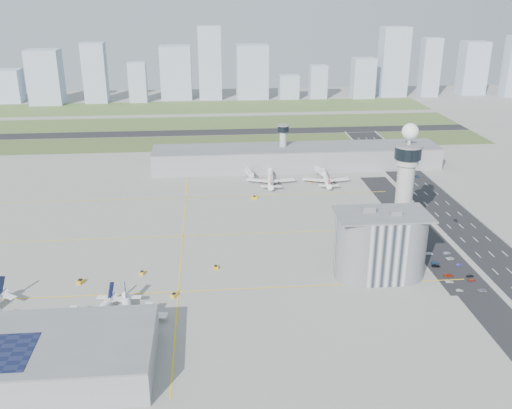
{
  "coord_description": "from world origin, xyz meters",
  "views": [
    {
      "loc": [
        -25.27,
        -252.23,
        125.64
      ],
      "look_at": [
        0.0,
        35.0,
        15.0
      ],
      "focal_mm": 40.0,
      "sensor_mm": 36.0,
      "label": 1
    }
  ],
  "objects": [
    {
      "name": "skyline_bldg_11",
      "position": [
        108.28,
        423.34,
        19.48
      ],
      "size": [
        20.22,
        16.18,
        38.97
      ],
      "primitive_type": "cube",
      "color": "#9EADC1",
      "rests_on": "ground"
    },
    {
      "name": "taxiway_line_v",
      "position": [
        -40.0,
        30.0,
        0.01
      ],
      "size": [
        0.6,
        260.0,
        0.01
      ],
      "primitive_type": "cube",
      "color": "yellow",
      "rests_on": "ground"
    },
    {
      "name": "grass_strip_0",
      "position": [
        -20.0,
        225.0,
        0.04
      ],
      "size": [
        480.0,
        50.0,
        0.08
      ],
      "primitive_type": "cube",
      "color": "#425628",
      "rests_on": "ground"
    },
    {
      "name": "taxiway_line_h_1",
      "position": [
        -40.0,
        30.0,
        0.01
      ],
      "size": [
        260.0,
        0.6,
        0.01
      ],
      "primitive_type": "cube",
      "color": "yellow",
      "rests_on": "ground"
    },
    {
      "name": "near_terminal",
      "position": [
        -88.07,
        -82.02,
        6.43
      ],
      "size": [
        84.0,
        42.0,
        13.0
      ],
      "color": "gray",
      "rests_on": "ground"
    },
    {
      "name": "car_lot_8",
      "position": [
        93.84,
        -27.97,
        0.59
      ],
      "size": [
        3.63,
        1.93,
        1.18
      ],
      "primitive_type": "imported",
      "rotation": [
        0.0,
        0.0,
        1.73
      ],
      "color": "black",
      "rests_on": "ground"
    },
    {
      "name": "car_lot_4",
      "position": [
        82.65,
        -13.7,
        0.63
      ],
      "size": [
        3.85,
        1.98,
        1.26
      ],
      "primitive_type": "imported",
      "rotation": [
        0.0,
        0.0,
        1.43
      ],
      "color": "navy",
      "rests_on": "ground"
    },
    {
      "name": "skyline_bldg_8",
      "position": [
        -19.42,
        431.56,
        41.69
      ],
      "size": [
        26.33,
        21.06,
        83.39
      ],
      "primitive_type": "cube",
      "color": "#9EADC1",
      "rests_on": "ground"
    },
    {
      "name": "skyline_bldg_5",
      "position": [
        -150.11,
        419.66,
        33.44
      ],
      "size": [
        25.49,
        20.39,
        66.89
      ],
      "primitive_type": "cube",
      "color": "#9EADC1",
      "rests_on": "ground"
    },
    {
      "name": "car_lot_2",
      "position": [
        84.12,
        -26.68,
        0.61
      ],
      "size": [
        4.38,
        2.02,
        1.22
      ],
      "primitive_type": "imported",
      "rotation": [
        0.0,
        0.0,
        1.57
      ],
      "color": "#9C2C10",
      "rests_on": "ground"
    },
    {
      "name": "tug_2",
      "position": [
        -41.68,
        -34.1,
        0.9
      ],
      "size": [
        3.45,
        3.75,
        1.8
      ],
      "primitive_type": null,
      "rotation": [
        0.0,
        0.0,
        2.57
      ],
      "color": "gold",
      "rests_on": "ground"
    },
    {
      "name": "taxiway_line_h_2",
      "position": [
        -40.0,
        90.0,
        0.01
      ],
      "size": [
        260.0,
        0.6,
        0.01
      ],
      "primitive_type": "cube",
      "color": "yellow",
      "rests_on": "ground"
    },
    {
      "name": "barrier_right",
      "position": [
        129.0,
        0.0,
        0.6
      ],
      "size": [
        0.6,
        500.0,
        1.2
      ],
      "primitive_type": "cube",
      "color": "#9E9E99",
      "rests_on": "ground"
    },
    {
      "name": "tug_5",
      "position": [
        44.34,
        115.51,
        1.03
      ],
      "size": [
        3.15,
        3.99,
        2.06
      ],
      "primitive_type": null,
      "rotation": [
        0.0,
        0.0,
        -2.92
      ],
      "color": "orange",
      "rests_on": "ground"
    },
    {
      "name": "parking_lot",
      "position": [
        88.0,
        -22.0,
        0.05
      ],
      "size": [
        20.0,
        44.0,
        0.1
      ],
      "primitive_type": "cube",
      "color": "black",
      "rests_on": "ground"
    },
    {
      "name": "grass_strip_1",
      "position": [
        -20.0,
        300.0,
        0.04
      ],
      "size": [
        480.0,
        60.0,
        0.08
      ],
      "primitive_type": "cube",
      "color": "#526C33",
      "rests_on": "ground"
    },
    {
      "name": "skyline_bldg_12",
      "position": [
        162.17,
        421.29,
        23.44
      ],
      "size": [
        26.14,
        20.92,
        46.89
      ],
      "primitive_type": "cube",
      "color": "#9EADC1",
      "rests_on": "ground"
    },
    {
      "name": "car_lot_0",
      "position": [
        83.5,
        -40.3,
        0.56
      ],
      "size": [
        3.42,
        1.74,
        1.12
      ],
      "primitive_type": "imported",
      "rotation": [
        0.0,
        0.0,
        1.44
      ],
      "color": "silver",
      "rests_on": "ground"
    },
    {
      "name": "highway",
      "position": [
        115.0,
        0.0,
        0.05
      ],
      "size": [
        28.0,
        500.0,
        0.1
      ],
      "primitive_type": "cube",
      "color": "black",
      "rests_on": "ground"
    },
    {
      "name": "jet_bridge_far_0",
      "position": [
        2.0,
        132.0,
        2.85
      ],
      "size": [
        5.39,
        14.31,
        5.7
      ],
      "primitive_type": null,
      "rotation": [
        0.0,
        0.0,
        -1.4
      ],
      "color": "silver",
      "rests_on": "ground"
    },
    {
      "name": "barrier_left",
      "position": [
        101.0,
        0.0,
        0.6
      ],
      "size": [
        0.6,
        500.0,
        1.2
      ],
      "primitive_type": "cube",
      "color": "#9E9E99",
      "rests_on": "ground"
    },
    {
      "name": "car_lot_7",
      "position": [
        93.02,
        -31.8,
        0.56
      ],
      "size": [
        4.05,
        2.09,
        1.12
      ],
      "primitive_type": "imported",
      "rotation": [
        0.0,
        0.0,
        1.71
      ],
      "color": "maroon",
      "rests_on": "ground"
    },
    {
      "name": "car_hw_2",
      "position": [
        120.98,
        117.87,
        0.62
      ],
      "size": [
        2.52,
        4.65,
        1.24
      ],
      "primitive_type": "imported",
      "rotation": [
        0.0,
        0.0,
        0.11
      ],
      "color": "navy",
      "rests_on": "ground"
    },
    {
      "name": "skyline_bldg_14",
      "position": [
        244.74,
        426.38,
        34.37
      ],
      "size": [
        21.59,
        17.28,
        68.75
      ],
      "primitive_type": "cube",
      "color": "#9EADC1",
      "rests_on": "ground"
    },
    {
      "name": "ground",
      "position": [
        0.0,
        0.0,
        0.0
      ],
      "size": [
        1000.0,
        1000.0,
        0.0
      ],
      "primitive_type": "plane",
      "color": "#9A9890"
    },
    {
      "name": "terminal_pier",
      "position": [
        40.0,
        148.0,
        7.9
      ],
      "size": [
        210.0,
        32.0,
        15.8
      ],
      "color": "gray",
      "rests_on": "ground"
    },
    {
      "name": "taxiway_line_h_0",
      "position": [
        -40.0,
        -30.0,
        0.01
      ],
      "size": [
        260.0,
        0.6,
        0.01
      ],
      "primitive_type": "cube",
      "color": "yellow",
      "rests_on": "ground"
    },
    {
      "name": "tug_1",
      "position": [
        -57.54,
        -11.86,
        0.83
      ],
      "size": [
        2.63,
        3.26,
        1.66
      ],
      "primitive_type": null,
      "rotation": [
        0.0,
        0.0,
        -0.26
      ],
      "color": "orange",
      "rests_on": "ground"
    },
    {
      "name": "landside_road",
      "position": [
        90.0,
        -10.0,
        0.04
      ],
      "size": [
        18.0,
        260.0,
        0.08
      ],
      "primitive_type": "cube",
      "color": "black",
      "rests_on": "ground"
    },
    {
      "name": "skyline_bldg_6",
      "position": [
        -102.68,
        417.9,
        22.6
      ],
      "size": [
        20.04,
        16.03,
        45.2
      ],
      "primitive_type": "cube",
      "color": "#9EADC1",
      "rests_on": "ground"
    },
    {
      "name": "car_lot_6",
      "position": [
        93.53,
        -41.38,
        0.6
      ],
      "size": [
        4.37,
        2.06,
        1.21
      ],
      "primitive_type": "imported",
      "rotation": [
        0.0,
        0.0,
        1.56
      ],
      "color": "gray",
      "rests_on": "ground"
    },
    {
      "name": "secondary_tower",
      "position": [
        30.0,
        150.0,
        18.8
      ],
      "size": [
        8.6,
        8.6,
        31.9
      ],
      "color": "#ADAAA5",
      "rests_on": "ground"
    },
    {
      "name": "tug_4",
      "position": [
        3.31,
        84.01,
        1.02
      ],
      "size": [
        4.0,
        3.19,
        2.04
      ],
      "primitive_type": null,
      "rotation": [
        0.0,
        0.0,
        1.81
      ],
      "color": "yellow",
      "rests_on": "ground"
    },
    {
      "name": "airplane_near_b",
      "position": [
        -72.52,
        -53.4,
        5.11
      ],
      "size": [
        41.0,
        44.46,
        10.22
      ],
      "primitive_type": null,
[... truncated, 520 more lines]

